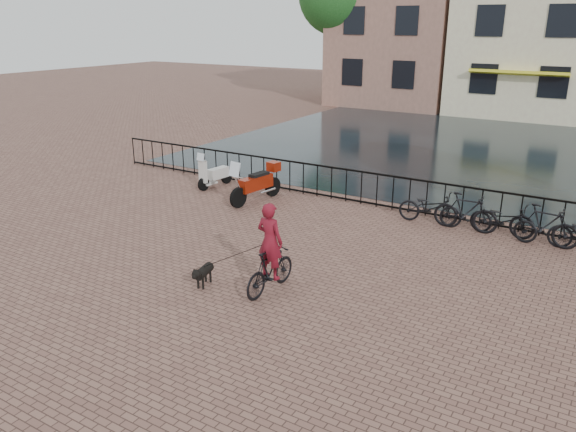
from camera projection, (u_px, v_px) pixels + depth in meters
The scene contains 13 objects.
ground at pixel (202, 325), 10.21m from camera, with size 100.00×100.00×0.00m, color brown.
canal_water at pixel (462, 149), 24.12m from camera, with size 20.00×20.00×0.00m, color black.
railing at pixel (377, 190), 16.47m from camera, with size 20.00×0.05×1.02m.
canal_house_left at pixel (408, 1), 35.92m from camera, with size 7.50×9.00×12.80m.
canal_house_mid at pixel (541, 8), 32.14m from camera, with size 8.00×9.50×11.80m.
cyclist at pixel (270, 253), 11.19m from camera, with size 0.72×1.64×2.21m.
dog at pixel (204, 274), 11.64m from camera, with size 0.40×0.79×0.51m.
motorcycle at pixel (256, 179), 16.89m from camera, with size 0.78×2.04×1.42m.
scooter at pixel (215, 168), 18.41m from camera, with size 0.54×1.41×1.27m.
parked_bike_0 at pixel (430, 208), 15.12m from camera, with size 0.60×1.72×0.90m, color black.
parked_bike_1 at pixel (466, 212), 14.64m from camera, with size 0.47×1.66×1.00m, color black.
parked_bike_2 at pixel (503, 220), 14.18m from camera, with size 0.60×1.72×0.90m, color black.
parked_bike_3 at pixel (544, 225), 13.70m from camera, with size 0.47×1.66×1.00m, color black.
Camera 1 is at (6.03, -6.83, 5.24)m, focal length 35.00 mm.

